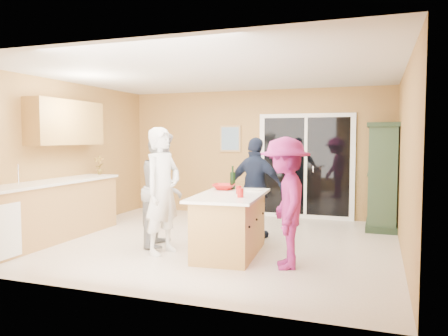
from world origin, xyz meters
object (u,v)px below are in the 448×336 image
(kitchen_island, at_px, (230,226))
(woman_white, at_px, (163,191))
(woman_magenta, at_px, (285,203))
(green_hutch, at_px, (382,178))
(woman_grey, at_px, (162,188))
(woman_navy, at_px, (256,188))

(kitchen_island, xyz_separation_m, woman_white, (-0.90, -0.26, 0.49))
(kitchen_island, distance_m, woman_magenta, 1.01)
(woman_white, bearing_deg, green_hutch, -33.15)
(kitchen_island, height_order, woman_white, woman_white)
(woman_grey, relative_size, woman_magenta, 1.05)
(kitchen_island, bearing_deg, woman_grey, 167.35)
(woman_navy, xyz_separation_m, woman_magenta, (0.77, -1.44, 0.00))
(green_hutch, xyz_separation_m, woman_magenta, (-1.16, -2.87, -0.10))
(kitchen_island, height_order, woman_grey, woman_grey)
(woman_white, xyz_separation_m, woman_navy, (0.98, 1.34, -0.07))
(green_hutch, bearing_deg, woman_navy, -143.32)
(woman_magenta, bearing_deg, woman_navy, -168.44)
(woman_white, relative_size, woman_grey, 1.03)
(woman_grey, relative_size, woman_navy, 1.06)
(green_hutch, height_order, woman_navy, green_hutch)
(green_hutch, xyz_separation_m, woman_grey, (-3.13, -2.35, -0.05))
(green_hutch, relative_size, woman_navy, 1.15)
(kitchen_island, height_order, woman_navy, woman_navy)
(woman_magenta, bearing_deg, woman_white, -109.62)
(woman_white, xyz_separation_m, woman_grey, (-0.22, 0.42, -0.02))
(woman_navy, height_order, woman_magenta, woman_magenta)
(woman_grey, distance_m, woman_magenta, 2.04)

